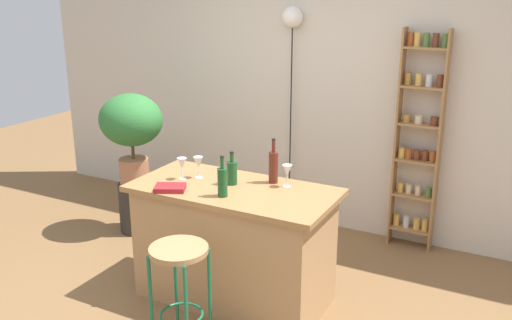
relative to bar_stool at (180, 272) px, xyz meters
The scene contains 15 objects.
ground 0.65m from the bar_stool, 88.31° to the left, with size 12.00×12.00×0.00m, color brown.
back_wall 2.48m from the bar_stool, 89.73° to the left, with size 6.40×0.10×2.80m, color beige.
kitchen_counter 0.68m from the bar_stool, 89.06° to the left, with size 1.48×0.72×0.89m.
bar_stool is the anchor object (origin of this frame).
spice_shelf 2.43m from the bar_stool, 65.98° to the left, with size 0.38×0.14×1.93m.
plant_stool 1.95m from the bar_stool, 137.74° to the left, with size 0.33×0.33×0.48m, color #2D2823.
potted_plant 1.99m from the bar_stool, 137.74° to the left, with size 0.60×0.54×0.85m.
bottle_vinegar 1.04m from the bar_stool, 76.51° to the left, with size 0.07×0.07×0.33m.
bottle_wine_red 0.67m from the bar_stool, 86.29° to the left, with size 0.07×0.07×0.29m.
bottle_olive_oil 0.85m from the bar_stool, 92.62° to the left, with size 0.08×0.08×0.25m.
wine_glass_left 1.04m from the bar_stool, 68.55° to the left, with size 0.07×0.07×0.16m.
wine_glass_center 0.93m from the bar_stool, 113.94° to the left, with size 0.07×0.07×0.16m.
wine_glass_right 0.91m from the bar_stool, 122.51° to the left, with size 0.07×0.07×0.16m.
cookbook 0.66m from the bar_stool, 130.59° to the left, with size 0.21×0.15×0.04m, color maroon.
pendant_globe_light 2.64m from the bar_stool, 96.30° to the left, with size 0.19×0.19×2.08m.
Camera 1 is at (1.89, -2.95, 2.27)m, focal length 39.43 mm.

